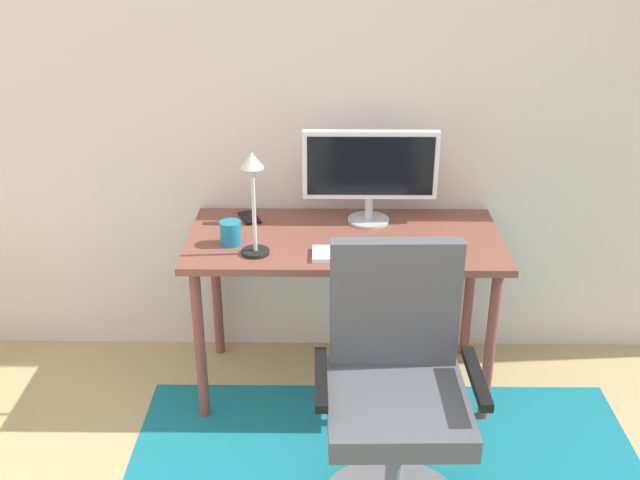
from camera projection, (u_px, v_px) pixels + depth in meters
name	position (u px, v px, depth m)	size (l,w,h in m)	color
wall_back	(294.00, 78.00, 3.16)	(6.00, 0.10, 2.60)	beige
desk	(345.00, 255.00, 3.09)	(1.30, 0.61, 0.73)	brown
monitor	(370.00, 169.00, 3.10)	(0.57, 0.18, 0.40)	#B2B2B7
keyboard	(367.00, 254.00, 2.89)	(0.43, 0.13, 0.02)	white
computer_mouse	(455.00, 251.00, 2.89)	(0.06, 0.10, 0.03)	black
coffee_cup	(231.00, 233.00, 2.97)	(0.09, 0.09, 0.10)	#1A7092
cell_phone	(250.00, 217.00, 3.23)	(0.07, 0.14, 0.01)	black
desk_lamp	(253.00, 189.00, 2.80)	(0.11, 0.11, 0.42)	black
office_chair	(395.00, 419.00, 2.48)	(0.55, 0.55, 1.00)	slate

